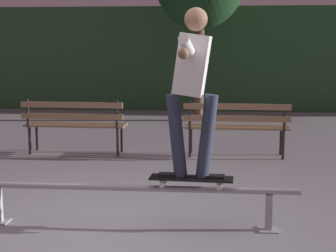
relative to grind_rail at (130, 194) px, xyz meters
name	(u,v)px	position (x,y,z in m)	size (l,w,h in m)	color
ground_plane	(127,234)	(0.00, -0.21, -0.32)	(90.00, 90.00, 0.00)	gray
hedge_backdrop	(184,58)	(0.00, 9.15, 1.01)	(24.00, 1.20, 2.66)	#2D5B33
grind_rail	(130,194)	(0.00, 0.00, 0.00)	(3.18, 0.18, 0.41)	#9E9EA3
skateboard	(191,179)	(0.58, 0.00, 0.16)	(0.79, 0.25, 0.09)	black
skateboarder	(192,79)	(0.58, 0.00, 1.09)	(0.63, 1.41, 1.56)	black
park_bench_leftmost	(74,121)	(-1.39, 3.13, 0.21)	(1.61, 0.44, 0.88)	#282623
park_bench_left_center	(236,123)	(1.13, 3.13, 0.21)	(1.61, 0.44, 0.88)	#282623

